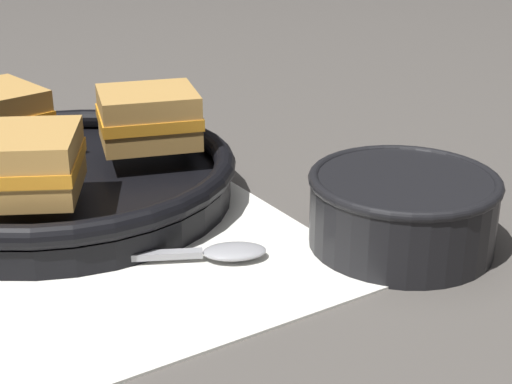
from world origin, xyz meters
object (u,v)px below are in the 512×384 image
at_px(soup_bowl, 403,206).
at_px(sandwich_near_right, 148,117).
at_px(spoon, 207,253).
at_px(skillet, 60,179).
at_px(sandwich_near_left, 27,163).

distance_m(soup_bowl, sandwich_near_right, 0.23).
bearing_deg(spoon, sandwich_near_right, 105.43).
relative_size(spoon, skillet, 0.38).
distance_m(soup_bowl, sandwich_near_left, 0.27).
height_order(spoon, sandwich_near_right, sandwich_near_right).
height_order(skillet, sandwich_near_right, sandwich_near_right).
distance_m(soup_bowl, skillet, 0.28).
bearing_deg(soup_bowl, skillet, 135.78).
bearing_deg(spoon, sandwich_near_left, 160.44).
height_order(spoon, sandwich_near_left, sandwich_near_left).
bearing_deg(spoon, soup_bowl, 4.39).
bearing_deg(sandwich_near_right, skillet, 178.90).
bearing_deg(skillet, sandwich_near_right, -1.10).
xyz_separation_m(sandwich_near_left, sandwich_near_right, (0.12, 0.07, 0.00)).
relative_size(soup_bowl, sandwich_near_right, 1.44).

